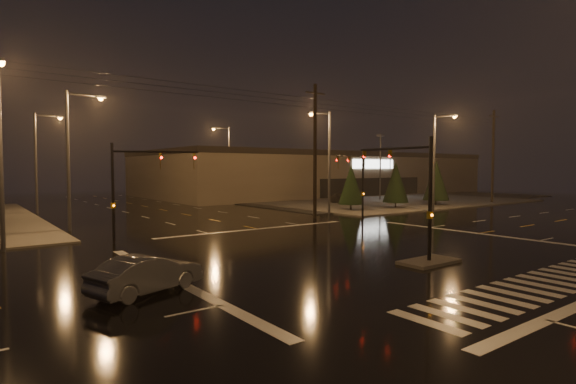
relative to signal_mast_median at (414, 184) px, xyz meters
name	(u,v)px	position (x,y,z in m)	size (l,w,h in m)	color
ground	(367,251)	(0.00, 3.07, -3.75)	(140.00, 140.00, 0.00)	black
sidewalk_ne	(359,198)	(30.00, 33.07, -3.69)	(36.00, 36.00, 0.12)	#494641
median_island	(429,262)	(0.00, -0.93, -3.68)	(3.00, 1.60, 0.15)	#494641
crosswalk	(539,285)	(0.00, -5.93, -3.75)	(15.00, 2.60, 0.01)	beige
stop_bar_far	(258,229)	(0.00, 14.07, -3.75)	(16.00, 0.50, 0.01)	beige
parking_lot	(392,198)	(35.00, 31.07, -3.71)	(50.00, 24.00, 0.08)	black
retail_building	(316,172)	(35.00, 49.06, 0.09)	(60.20, 28.30, 7.20)	brown
signal_mast_median	(414,184)	(0.00, 0.00, 0.00)	(0.25, 4.59, 6.00)	black
signal_mast_ne	(358,177)	(9.50, 13.21, 0.04)	(4.84, 1.86, 6.00)	black
signal_mast_nw	(132,180)	(-9.50, 13.21, 0.04)	(4.84, 1.86, 6.00)	black
streetlight_1	(73,150)	(-11.18, 21.07, 2.05)	(2.77, 0.32, 10.00)	#38383A
streetlight_2	(39,155)	(-11.18, 37.07, 2.05)	(2.77, 0.32, 10.00)	#38383A
streetlight_3	(327,155)	(11.18, 19.07, 2.05)	(2.77, 0.32, 10.00)	#38383A
streetlight_4	(227,159)	(11.18, 39.07, 2.05)	(2.77, 0.32, 10.00)	#38383A
streetlight_5	(0,144)	(-16.00, 14.26, 2.05)	(0.32, 2.77, 10.00)	#38383A
streetlight_6	(437,156)	(22.00, 14.26, 2.05)	(0.32, 2.77, 10.00)	#38383A
utility_pole_1	(315,150)	(8.00, 17.07, 2.38)	(2.20, 0.32, 12.00)	black
utility_pole_2	(493,156)	(38.00, 17.07, 2.38)	(2.20, 0.32, 12.00)	black
conifer_0	(351,184)	(15.84, 20.45, -0.94)	(2.70, 2.70, 4.92)	black
conifer_1	(396,182)	(21.70, 19.33, -0.79)	(2.90, 2.90, 5.23)	black
conifer_2	(436,180)	(28.50, 18.86, -0.66)	(3.07, 3.07, 5.49)	black
car_parked	(344,198)	(21.52, 27.50, -3.01)	(1.75, 4.36, 1.48)	black
car_crossing	(147,274)	(-12.50, 2.01, -3.06)	(1.46, 4.19, 1.38)	slate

